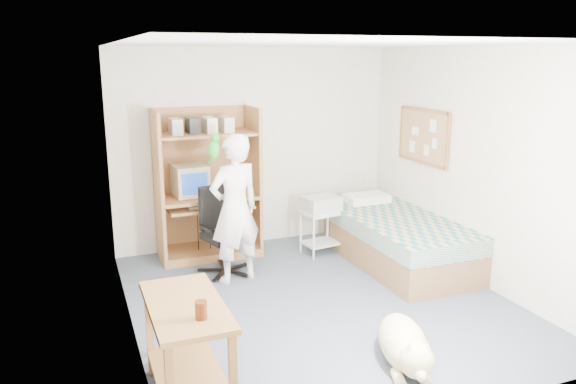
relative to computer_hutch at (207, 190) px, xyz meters
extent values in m
plane|color=#414B59|center=(0.70, -1.74, -0.82)|extent=(4.00, 4.00, 0.00)
cube|color=beige|center=(0.70, 0.26, 0.43)|extent=(3.60, 0.02, 2.50)
cube|color=beige|center=(2.50, -1.74, 0.43)|extent=(0.02, 4.00, 2.50)
cube|color=beige|center=(-1.10, -1.74, 0.43)|extent=(0.02, 4.00, 2.50)
cube|color=white|center=(0.70, -1.74, 1.68)|extent=(3.60, 4.00, 0.02)
cube|color=brown|center=(-0.58, -0.04, 0.08)|extent=(0.04, 0.60, 1.80)
cube|color=brown|center=(0.58, -0.04, 0.08)|extent=(0.04, 0.60, 1.80)
cube|color=brown|center=(0.00, 0.25, 0.08)|extent=(1.20, 0.02, 1.80)
cube|color=brown|center=(0.00, -0.04, -0.08)|extent=(1.12, 0.60, 0.04)
cube|color=brown|center=(0.00, -0.12, -0.18)|extent=(1.00, 0.50, 0.03)
cube|color=brown|center=(0.00, -0.04, 0.68)|extent=(1.12, 0.55, 0.03)
cube|color=brown|center=(0.00, -0.04, -0.77)|extent=(1.12, 0.60, 0.10)
cube|color=brown|center=(2.00, -1.14, -0.64)|extent=(1.00, 2.00, 0.36)
cube|color=#2B7073|center=(2.00, -1.14, -0.36)|extent=(1.02, 2.02, 0.20)
cube|color=white|center=(2.00, -0.34, -0.22)|extent=(0.55, 0.35, 0.12)
cube|color=brown|center=(-0.85, -2.94, -0.09)|extent=(0.50, 1.00, 0.04)
cube|color=brown|center=(-0.65, -3.39, -0.47)|extent=(0.05, 0.05, 0.70)
cube|color=brown|center=(-1.05, -2.49, -0.47)|extent=(0.05, 0.05, 0.70)
cube|color=brown|center=(-0.65, -2.49, -0.47)|extent=(0.05, 0.05, 0.70)
cube|color=brown|center=(-0.85, -2.94, -0.62)|extent=(0.46, 0.92, 0.03)
cube|color=#A07347|center=(2.48, -0.84, 0.63)|extent=(0.03, 0.90, 0.60)
cube|color=brown|center=(2.47, -0.84, 0.94)|extent=(0.04, 0.94, 0.04)
cube|color=brown|center=(2.47, -0.84, 0.32)|extent=(0.04, 0.94, 0.04)
cylinder|color=black|center=(0.03, -0.68, -0.78)|extent=(0.55, 0.55, 0.05)
cylinder|color=black|center=(0.03, -0.68, -0.61)|extent=(0.05, 0.05, 0.37)
cube|color=black|center=(0.03, -0.68, -0.39)|extent=(0.52, 0.52, 0.07)
cube|color=black|center=(-0.03, -0.48, -0.09)|extent=(0.38, 0.16, 0.50)
cube|color=black|center=(-0.19, -0.75, -0.25)|extent=(0.11, 0.27, 0.04)
cube|color=black|center=(0.25, -0.62, -0.25)|extent=(0.11, 0.27, 0.04)
imported|color=white|center=(0.08, -0.93, -0.01)|extent=(0.67, 0.54, 1.62)
ellipsoid|color=#148B1A|center=(-0.12, -0.91, 0.64)|extent=(0.12, 0.12, 0.19)
sphere|color=#148B1A|center=(-0.11, -0.95, 0.76)|extent=(0.08, 0.08, 0.08)
cone|color=orange|center=(-0.10, -0.99, 0.76)|extent=(0.04, 0.04, 0.03)
cylinder|color=#148B1A|center=(-0.13, -0.87, 0.53)|extent=(0.06, 0.13, 0.11)
ellipsoid|color=beige|center=(0.85, -3.04, -0.65)|extent=(0.60, 0.84, 0.35)
sphere|color=beige|center=(0.70, -3.44, -0.56)|extent=(0.26, 0.26, 0.26)
cone|color=beige|center=(0.64, -3.44, -0.45)|extent=(0.07, 0.07, 0.10)
cone|color=beige|center=(0.76, -3.48, -0.45)|extent=(0.07, 0.07, 0.10)
ellipsoid|color=beige|center=(0.67, -3.54, -0.61)|extent=(0.13, 0.16, 0.09)
cylinder|color=beige|center=(0.98, -2.66, -0.71)|extent=(0.14, 0.25, 0.12)
cube|color=silver|center=(1.30, -0.48, -0.29)|extent=(0.50, 0.42, 0.04)
cube|color=silver|center=(1.30, -0.48, -0.68)|extent=(0.46, 0.38, 0.03)
cylinder|color=silver|center=(1.10, -0.63, -0.56)|extent=(0.03, 0.03, 0.53)
cylinder|color=silver|center=(1.50, -0.63, -0.56)|extent=(0.03, 0.03, 0.53)
cylinder|color=silver|center=(1.10, -0.32, -0.56)|extent=(0.03, 0.03, 0.53)
cylinder|color=silver|center=(1.50, -0.32, -0.56)|extent=(0.03, 0.03, 0.53)
cube|color=#B2B2AD|center=(1.30, -0.48, -0.19)|extent=(0.46, 0.38, 0.18)
cube|color=beige|center=(-0.20, 0.01, 0.13)|extent=(0.41, 0.43, 0.37)
cube|color=navy|center=(-0.18, -0.19, 0.13)|extent=(0.31, 0.04, 0.25)
cube|color=beige|center=(-0.04, -0.16, -0.15)|extent=(0.46, 0.18, 0.03)
cylinder|color=yellow|center=(0.31, -0.09, 0.00)|extent=(0.08, 0.08, 0.12)
cylinder|color=#421C0A|center=(-0.80, -3.20, -0.01)|extent=(0.08, 0.08, 0.12)
camera|label=1|loc=(-1.49, -6.49, 1.57)|focal=35.00mm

